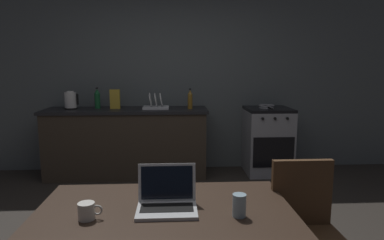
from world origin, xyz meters
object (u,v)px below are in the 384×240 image
laptop (167,201)px  dish_rack (156,105)px  cereal_box (115,99)px  drinking_glass (239,205)px  bottle_b (97,98)px  bottle (190,99)px  stove_oven (267,141)px  electric_kettle (71,101)px  dining_table (165,222)px  coffee_mug (87,211)px  frying_pan (267,106)px  chair (306,225)px

laptop → dish_rack: (-0.19, 2.80, 0.20)m
cereal_box → drinking_glass: bearing=-69.3°
bottle_b → bottle: bearing=-6.0°
stove_oven → laptop: 3.12m
bottle → electric_kettle: bearing=178.2°
laptop → cereal_box: cereal_box is taller
drinking_glass → cereal_box: size_ratio=0.46×
drinking_glass → bottle_b: bottle_b is taller
dining_table → bottle: size_ratio=5.10×
bottle → drinking_glass: bottle is taller
laptop → electric_kettle: 3.11m
stove_oven → dining_table: size_ratio=0.66×
dining_table → bottle_b: (-0.97, 2.91, 0.40)m
dining_table → dish_rack: size_ratio=4.08×
coffee_mug → bottle_b: bearing=101.0°
dining_table → drinking_glass: 0.41m
cereal_box → dish_rack: size_ratio=0.76×
coffee_mug → drinking_glass: drinking_glass is taller
stove_oven → bottle_b: bottle_b is taller
dining_table → coffee_mug: coffee_mug is taller
electric_kettle → bottle_b: bottle_b is taller
dining_table → bottle_b: bearing=108.4°
dining_table → dish_rack: dish_rack is taller
stove_oven → frying_pan: bearing=-141.2°
dining_table → coffee_mug: bearing=-169.6°
dining_table → dish_rack: 2.86m
stove_oven → cereal_box: cereal_box is taller
frying_pan → electric_kettle: bearing=179.3°
frying_pan → cereal_box: (-2.04, 0.05, 0.10)m
stove_oven → bottle: bearing=-177.5°
frying_pan → chair: bearing=-100.1°
stove_oven → electric_kettle: size_ratio=3.81×
electric_kettle → coffee_mug: (0.91, -2.90, -0.27)m
drinking_glass → bottle: bearing=92.2°
stove_oven → cereal_box: bearing=179.4°
frying_pan → drinking_glass: size_ratio=3.29×
dining_table → cereal_box: 2.97m
frying_pan → bottle_b: size_ratio=1.38×
bottle → coffee_mug: 2.94m
chair → dish_rack: dish_rack is taller
cereal_box → bottle_b: (-0.25, 0.06, 0.00)m
chair → electric_kettle: size_ratio=3.77×
laptop → electric_kettle: electric_kettle is taller
laptop → electric_kettle: (-1.31, 2.80, 0.27)m
cereal_box → coffee_mug: bearing=-83.5°
chair → electric_kettle: electric_kettle is taller
coffee_mug → dish_rack: size_ratio=0.36×
bottle → dish_rack: bearing=173.7°
electric_kettle → drinking_glass: (1.68, -2.91, -0.26)m
drinking_glass → dish_rack: size_ratio=0.35×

